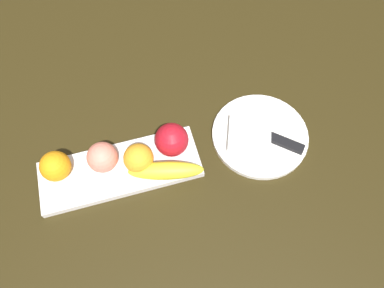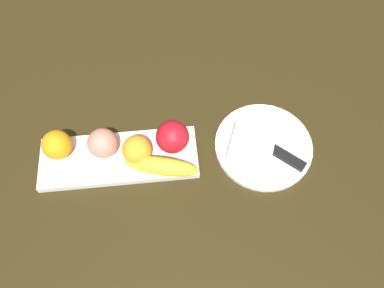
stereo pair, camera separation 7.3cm
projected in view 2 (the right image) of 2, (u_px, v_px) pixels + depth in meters
The scene contains 10 objects.
ground_plane at pixel (136, 166), 0.90m from camera, with size 2.40×2.40×0.00m, color black.
fruit_tray at pixel (119, 158), 0.90m from camera, with size 0.37×0.13×0.02m, color silver.
apple at pixel (172, 137), 0.88m from camera, with size 0.08×0.08×0.08m, color #AD1320.
banana at pixel (162, 166), 0.86m from camera, with size 0.17×0.04×0.04m, color yellow.
orange_near_apple at pixel (57, 145), 0.87m from camera, with size 0.07×0.07×0.07m, color orange.
orange_near_banana at pixel (137, 150), 0.86m from camera, with size 0.07×0.07×0.07m, color orange.
peach at pixel (103, 143), 0.87m from camera, with size 0.07×0.07×0.07m, color #E47E6A.
dinner_plate at pixel (263, 146), 0.92m from camera, with size 0.24×0.24×0.01m, color white.
folded_napkin at pixel (252, 144), 0.91m from camera, with size 0.10×0.10×0.02m, color white.
knife at pixel (282, 155), 0.90m from camera, with size 0.15×0.14×0.01m.
Camera 2 is at (-0.10, 0.40, 0.82)m, focal length 35.26 mm.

